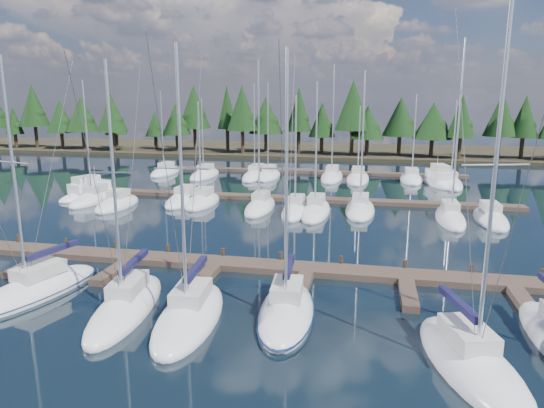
% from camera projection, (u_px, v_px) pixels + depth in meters
% --- Properties ---
extents(ground, '(260.00, 260.00, 0.00)m').
position_uv_depth(ground, '(260.00, 222.00, 43.65)').
color(ground, black).
rests_on(ground, ground).
extents(far_shore, '(220.00, 30.00, 0.60)m').
position_uv_depth(far_shore, '(325.00, 150.00, 100.99)').
color(far_shore, '#2E281A').
rests_on(far_shore, ground).
extents(main_dock, '(44.00, 6.13, 0.90)m').
position_uv_depth(main_dock, '(215.00, 266.00, 31.51)').
color(main_dock, '#4A392E').
rests_on(main_dock, ground).
extents(back_docks, '(50.00, 21.80, 0.40)m').
position_uv_depth(back_docks, '(294.00, 183.00, 62.35)').
color(back_docks, '#4A392E').
rests_on(back_docks, ground).
extents(front_sailboat_1, '(4.81, 9.38, 13.82)m').
position_uv_depth(front_sailboat_1, '(35.00, 290.00, 27.30)').
color(front_sailboat_1, silver).
rests_on(front_sailboat_1, ground).
extents(front_sailboat_2, '(3.56, 8.93, 13.45)m').
position_uv_depth(front_sailboat_2, '(126.00, 307.00, 25.16)').
color(front_sailboat_2, silver).
rests_on(front_sailboat_2, ground).
extents(front_sailboat_3, '(3.58, 8.51, 14.05)m').
position_uv_depth(front_sailboat_3, '(190.00, 315.00, 24.13)').
color(front_sailboat_3, silver).
rests_on(front_sailboat_3, ground).
extents(front_sailboat_4, '(3.46, 8.22, 13.90)m').
position_uv_depth(front_sailboat_4, '(286.00, 311.00, 24.62)').
color(front_sailboat_4, silver).
rests_on(front_sailboat_4, ground).
extents(front_sailboat_5, '(5.03, 8.73, 15.43)m').
position_uv_depth(front_sailboat_5, '(470.00, 362.00, 19.87)').
color(front_sailboat_5, silver).
rests_on(front_sailboat_5, ground).
extents(back_sailboat_rows, '(43.28, 31.54, 16.63)m').
position_uv_depth(back_sailboat_rows, '(291.00, 189.00, 57.79)').
color(back_sailboat_rows, silver).
rests_on(back_sailboat_rows, ground).
extents(motor_yacht_left, '(5.08, 8.50, 4.02)m').
position_uv_depth(motor_yacht_left, '(90.00, 193.00, 54.60)').
color(motor_yacht_left, silver).
rests_on(motor_yacht_left, ground).
extents(motor_yacht_right, '(4.45, 9.15, 4.38)m').
position_uv_depth(motor_yacht_right, '(438.00, 181.00, 62.55)').
color(motor_yacht_right, silver).
rests_on(motor_yacht_right, ground).
extents(tree_line, '(185.50, 11.90, 13.59)m').
position_uv_depth(tree_line, '(320.00, 117.00, 90.09)').
color(tree_line, black).
rests_on(tree_line, far_shore).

